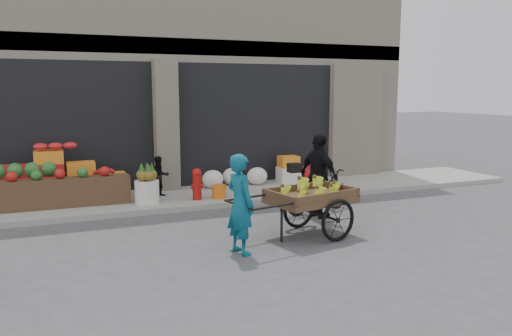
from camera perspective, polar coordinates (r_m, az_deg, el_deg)
name	(u,v)px	position (r m, az deg, el deg)	size (l,w,h in m)	color
ground	(237,254)	(7.93, -2.19, -9.83)	(80.00, 80.00, 0.00)	#424244
sidewalk	(176,198)	(11.72, -9.10, -3.46)	(18.00, 2.20, 0.12)	gray
building	(142,62)	(15.33, -12.86, 11.78)	(14.00, 6.45, 7.00)	beige
fruit_display	(60,178)	(11.59, -21.54, -1.03)	(3.10, 1.12, 1.24)	#AE181F
pineapple_bin	(147,192)	(11.03, -12.34, -2.68)	(0.52, 0.52, 0.50)	silver
fire_hydrant	(197,183)	(11.19, -6.77, -1.68)	(0.22, 0.22, 0.71)	#A5140F
orange_bucket	(219,192)	(11.33, -4.24, -2.71)	(0.32, 0.32, 0.30)	orange
right_bay_goods	(269,173)	(13.02, 1.51, -0.54)	(3.35, 0.60, 0.70)	silver
seated_person	(160,176)	(11.64, -10.96, -0.96)	(0.45, 0.35, 0.93)	black
banana_cart	(309,194)	(8.72, 6.04, -3.02)	(2.62, 1.48, 1.03)	#523624
vendor_woman	(240,204)	(7.76, -1.80, -4.16)	(0.58, 0.38, 1.58)	#0D526A
bicycle	(318,191)	(10.54, 7.06, -2.63)	(0.60, 1.72, 0.90)	black
cyclist	(319,176)	(10.03, 7.22, -0.90)	(1.00, 0.41, 1.70)	black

